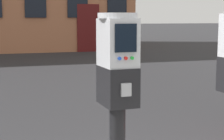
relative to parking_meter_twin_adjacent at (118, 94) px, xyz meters
The scene contains 1 object.
parking_meter_twin_adjacent is the anchor object (origin of this frame).
Camera 1 is at (-1.04, -2.23, 1.55)m, focal length 62.02 mm.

